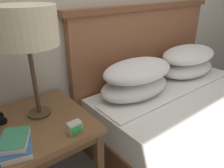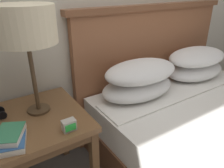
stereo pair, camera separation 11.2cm
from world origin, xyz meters
name	(u,v)px [view 2 (the right image)]	position (x,y,z in m)	size (l,w,h in m)	color
nightstand	(34,129)	(-0.61, 0.70, 0.50)	(0.58, 0.58, 0.58)	brown
bed	(221,136)	(0.52, 0.21, 0.30)	(1.58, 1.81, 1.12)	brown
table_lamp	(25,26)	(-0.55, 0.76, 1.08)	(0.31, 0.31, 0.60)	#4C3823
book_on_nightstand	(10,141)	(-0.75, 0.53, 0.60)	(0.18, 0.22, 0.04)	silver
book_stacked_on_top	(9,134)	(-0.75, 0.54, 0.63)	(0.18, 0.20, 0.03)	silver
alarm_clock	(69,125)	(-0.48, 0.48, 0.61)	(0.07, 0.05, 0.06)	#B7B2A8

